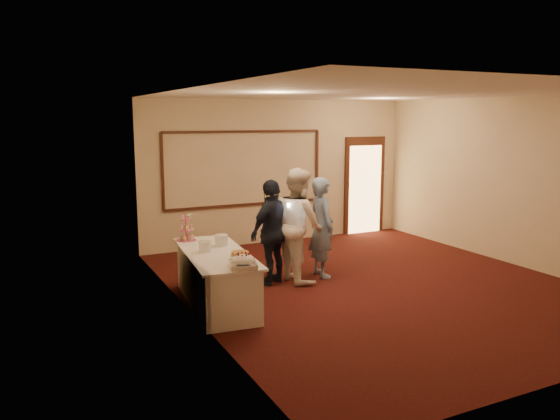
% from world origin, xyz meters
% --- Properties ---
extents(floor, '(7.00, 7.00, 0.00)m').
position_xyz_m(floor, '(0.00, 0.00, 0.00)').
color(floor, black).
rests_on(floor, ground).
extents(room_walls, '(6.04, 7.04, 3.02)m').
position_xyz_m(room_walls, '(0.00, 0.00, 2.03)').
color(room_walls, beige).
rests_on(room_walls, floor).
extents(wall_molding, '(3.45, 0.04, 1.55)m').
position_xyz_m(wall_molding, '(-0.80, 3.47, 1.60)').
color(wall_molding, '#381E10').
rests_on(wall_molding, room_walls).
extents(doorway, '(1.05, 0.07, 2.20)m').
position_xyz_m(doorway, '(2.15, 3.45, 1.08)').
color(doorway, '#381E10').
rests_on(doorway, floor).
extents(buffet_table, '(1.06, 2.24, 0.77)m').
position_xyz_m(buffet_table, '(-2.58, 0.22, 0.39)').
color(buffet_table, white).
rests_on(buffet_table, floor).
extents(pavlova_tray, '(0.43, 0.52, 0.17)m').
position_xyz_m(pavlova_tray, '(-2.53, -0.67, 0.84)').
color(pavlova_tray, silver).
rests_on(pavlova_tray, buffet_table).
extents(cupcake_stand, '(0.30, 0.30, 0.44)m').
position_xyz_m(cupcake_stand, '(-2.74, 1.12, 0.93)').
color(cupcake_stand, '#C1487A').
rests_on(cupcake_stand, buffet_table).
extents(plate_stack_a, '(0.18, 0.18, 0.15)m').
position_xyz_m(plate_stack_a, '(-2.70, 0.31, 0.85)').
color(plate_stack_a, white).
rests_on(plate_stack_a, buffet_table).
extents(plate_stack_b, '(0.20, 0.20, 0.17)m').
position_xyz_m(plate_stack_b, '(-2.38, 0.53, 0.85)').
color(plate_stack_b, white).
rests_on(plate_stack_b, buffet_table).
extents(tart, '(0.28, 0.28, 0.06)m').
position_xyz_m(tart, '(-2.35, -0.12, 0.80)').
color(tart, white).
rests_on(tart, buffet_table).
extents(man, '(0.45, 0.64, 1.67)m').
position_xyz_m(man, '(-0.52, 0.81, 0.84)').
color(man, '#82A1C9').
rests_on(man, floor).
extents(woman, '(0.70, 0.90, 1.85)m').
position_xyz_m(woman, '(-0.97, 0.78, 0.92)').
color(woman, white).
rests_on(woman, floor).
extents(guest, '(1.06, 0.80, 1.68)m').
position_xyz_m(guest, '(-1.42, 0.81, 0.84)').
color(guest, black).
rests_on(guest, floor).
extents(camera_flash, '(0.08, 0.06, 0.05)m').
position_xyz_m(camera_flash, '(-1.20, 0.64, 1.28)').
color(camera_flash, white).
rests_on(camera_flash, guest).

